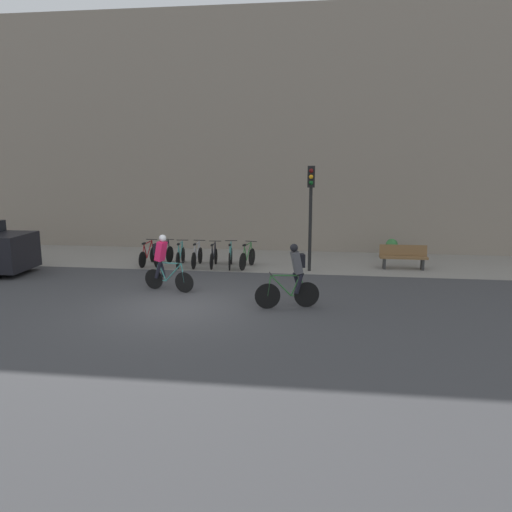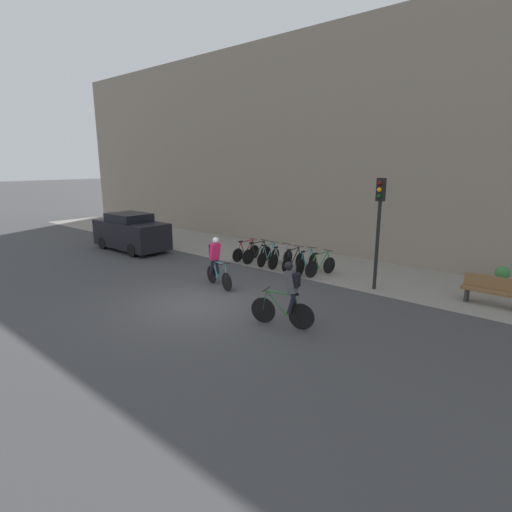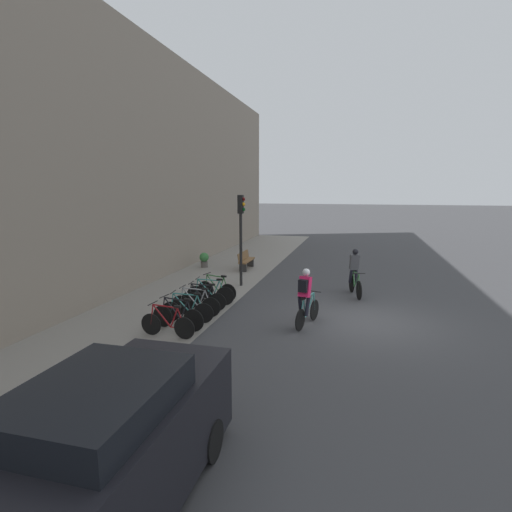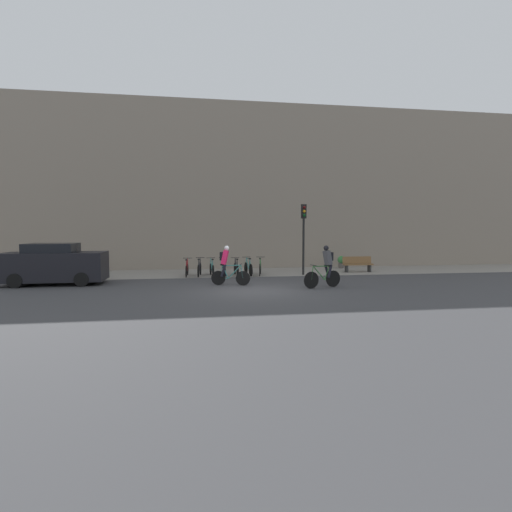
# 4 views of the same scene
# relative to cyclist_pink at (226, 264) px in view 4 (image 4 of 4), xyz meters

# --- Properties ---
(ground) EXTENTS (200.00, 200.00, 0.00)m
(ground) POSITION_rel_cyclist_pink_xyz_m (0.96, -1.74, -0.95)
(ground) COLOR #3D3D3F
(kerb_strip) EXTENTS (44.00, 4.50, 0.01)m
(kerb_strip) POSITION_rel_cyclist_pink_xyz_m (0.96, 5.01, -0.94)
(kerb_strip) COLOR gray
(kerb_strip) RESTS_ON ground
(building_facade) EXTENTS (44.00, 0.60, 10.32)m
(building_facade) POSITION_rel_cyclist_pink_xyz_m (0.96, 7.56, 4.21)
(building_facade) COLOR gray
(building_facade) RESTS_ON ground
(cyclist_pink) EXTENTS (1.69, 0.62, 1.76)m
(cyclist_pink) POSITION_rel_cyclist_pink_xyz_m (0.00, 0.00, 0.00)
(cyclist_pink) COLOR black
(cyclist_pink) RESTS_ON ground
(cyclist_grey) EXTENTS (1.75, 0.63, 1.80)m
(cyclist_grey) POSITION_rel_cyclist_pink_xyz_m (4.14, -1.32, -0.00)
(cyclist_grey) COLOR black
(cyclist_grey) RESTS_ON ground
(parked_bike_0) EXTENTS (0.46, 1.65, 0.94)m
(parked_bike_0) POSITION_rel_cyclist_pink_xyz_m (-1.78, 3.55, -0.56)
(parked_bike_0) COLOR black
(parked_bike_0) RESTS_ON ground
(parked_bike_1) EXTENTS (0.46, 1.69, 0.96)m
(parked_bike_1) POSITION_rel_cyclist_pink_xyz_m (-1.13, 3.55, -0.55)
(parked_bike_1) COLOR black
(parked_bike_1) RESTS_ON ground
(parked_bike_2) EXTENTS (0.46, 1.66, 0.94)m
(parked_bike_2) POSITION_rel_cyclist_pink_xyz_m (-0.48, 3.55, -0.56)
(parked_bike_2) COLOR black
(parked_bike_2) RESTS_ON ground
(parked_bike_3) EXTENTS (0.46, 1.68, 0.95)m
(parked_bike_3) POSITION_rel_cyclist_pink_xyz_m (0.17, 3.55, -0.56)
(parked_bike_3) COLOR black
(parked_bike_3) RESTS_ON ground
(parked_bike_4) EXTENTS (0.46, 1.60, 0.94)m
(parked_bike_4) POSITION_rel_cyclist_pink_xyz_m (0.82, 3.55, -0.57)
(parked_bike_4) COLOR black
(parked_bike_4) RESTS_ON ground
(parked_bike_5) EXTENTS (0.46, 1.71, 0.96)m
(parked_bike_5) POSITION_rel_cyclist_pink_xyz_m (1.47, 3.55, -0.55)
(parked_bike_5) COLOR black
(parked_bike_5) RESTS_ON ground
(parked_bike_6) EXTENTS (0.50, 1.61, 0.96)m
(parked_bike_6) POSITION_rel_cyclist_pink_xyz_m (2.11, 3.55, -0.55)
(parked_bike_6) COLOR black
(parked_bike_6) RESTS_ON ground
(traffic_light_pole) EXTENTS (0.26, 0.30, 3.80)m
(traffic_light_pole) POSITION_rel_cyclist_pink_xyz_m (4.45, 3.31, 1.68)
(traffic_light_pole) COLOR black
(traffic_light_pole) RESTS_ON ground
(bench) EXTENTS (1.73, 0.44, 0.89)m
(bench) POSITION_rel_cyclist_pink_xyz_m (7.90, 4.12, -0.47)
(bench) COLOR brown
(bench) RESTS_ON ground
(parked_car) EXTENTS (4.30, 1.84, 1.85)m
(parked_car) POSITION_rel_cyclist_pink_xyz_m (-7.58, 1.39, -0.05)
(parked_car) COLOR black
(parked_car) RESTS_ON ground
(potted_plant) EXTENTS (0.48, 0.48, 0.78)m
(potted_plant) POSITION_rel_cyclist_pink_xyz_m (7.77, 6.34, -0.51)
(potted_plant) COLOR #56514C
(potted_plant) RESTS_ON ground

